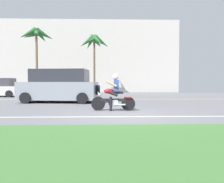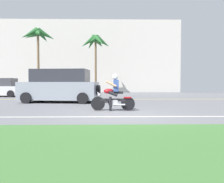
# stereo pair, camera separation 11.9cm
# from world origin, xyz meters

# --- Properties ---
(ground) EXTENTS (56.00, 30.00, 0.04)m
(ground) POSITION_xyz_m (0.00, 3.00, -0.02)
(ground) COLOR slate
(grass_median) EXTENTS (56.00, 3.80, 0.06)m
(grass_median) POSITION_xyz_m (0.00, -4.10, 0.03)
(grass_median) COLOR #3D6B33
(grass_median) RESTS_ON ground
(lane_line_near) EXTENTS (50.40, 0.12, 0.01)m
(lane_line_near) POSITION_xyz_m (0.00, -0.37, 0.00)
(lane_line_near) COLOR silver
(lane_line_near) RESTS_ON ground
(lane_line_far) EXTENTS (50.40, 0.12, 0.01)m
(lane_line_far) POSITION_xyz_m (0.00, 8.07, 0.00)
(lane_line_far) COLOR yellow
(lane_line_far) RESTS_ON ground
(motorcyclist) EXTENTS (1.88, 0.61, 1.57)m
(motorcyclist) POSITION_xyz_m (-0.27, 1.44, 0.66)
(motorcyclist) COLOR black
(motorcyclist) RESTS_ON ground
(suv_nearby) EXTENTS (4.86, 2.64, 1.99)m
(suv_nearby) POSITION_xyz_m (-3.38, 5.71, 0.96)
(suv_nearby) COLOR #8C939E
(suv_nearby) RESTS_ON ground
(parked_car_1) EXTENTS (3.69, 2.02, 1.64)m
(parked_car_1) POSITION_xyz_m (-4.01, 11.25, 0.76)
(parked_car_1) COLOR #8C939E
(parked_car_1) RESTS_ON ground
(palm_tree_0) EXTENTS (3.25, 3.25, 6.16)m
(palm_tree_0) POSITION_xyz_m (-1.71, 15.70, 5.21)
(palm_tree_0) COLOR brown
(palm_tree_0) RESTS_ON ground
(palm_tree_1) EXTENTS (3.47, 3.49, 6.68)m
(palm_tree_1) POSITION_xyz_m (-7.44, 15.16, 5.73)
(palm_tree_1) COLOR brown
(palm_tree_1) RESTS_ON ground
(building_far) EXTENTS (21.88, 4.00, 8.53)m
(building_far) POSITION_xyz_m (-2.80, 21.00, 4.27)
(building_far) COLOR beige
(building_far) RESTS_ON ground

